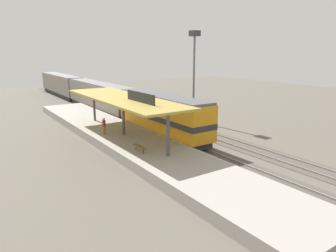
% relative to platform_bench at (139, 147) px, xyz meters
% --- Properties ---
extents(ground_plane, '(120.00, 120.00, 0.00)m').
position_rel_platform_bench_xyz_m(ground_plane, '(8.00, 5.78, -1.34)').
color(ground_plane, '#5B564C').
extents(track_near, '(3.20, 110.00, 0.16)m').
position_rel_platform_bench_xyz_m(track_near, '(6.00, 5.78, -1.31)').
color(track_near, '#4E4941').
rests_on(track_near, ground).
extents(track_far, '(3.20, 110.00, 0.16)m').
position_rel_platform_bench_xyz_m(track_far, '(10.60, 5.78, -1.31)').
color(track_far, '#4E4941').
rests_on(track_far, ground).
extents(platform, '(6.00, 44.00, 0.90)m').
position_rel_platform_bench_xyz_m(platform, '(1.40, 5.78, -0.89)').
color(platform, '#9E998E').
rests_on(platform, ground).
extents(station_canopy, '(5.20, 18.00, 4.70)m').
position_rel_platform_bench_xyz_m(station_canopy, '(1.40, 5.69, 3.19)').
color(station_canopy, '#47474C').
rests_on(station_canopy, platform).
extents(platform_bench, '(0.44, 1.70, 0.50)m').
position_rel_platform_bench_xyz_m(platform_bench, '(0.00, 0.00, 0.00)').
color(platform_bench, '#333338').
rests_on(platform_bench, platform).
extents(locomotive, '(2.93, 14.43, 4.44)m').
position_rel_platform_bench_xyz_m(locomotive, '(6.00, 5.74, 1.07)').
color(locomotive, '#28282D').
rests_on(locomotive, track_near).
extents(passenger_carriage_front, '(2.90, 20.00, 4.24)m').
position_rel_platform_bench_xyz_m(passenger_carriage_front, '(6.00, 23.74, 0.97)').
color(passenger_carriage_front, '#28282D').
rests_on(passenger_carriage_front, track_near).
extents(passenger_carriage_rear, '(2.90, 20.00, 4.24)m').
position_rel_platform_bench_xyz_m(passenger_carriage_rear, '(6.00, 44.54, 0.97)').
color(passenger_carriage_rear, '#28282D').
rests_on(passenger_carriage_rear, track_near).
extents(light_mast, '(1.10, 1.10, 11.70)m').
position_rel_platform_bench_xyz_m(light_mast, '(13.80, 10.06, 7.05)').
color(light_mast, slate).
rests_on(light_mast, ground).
extents(person_waiting, '(0.34, 0.34, 1.71)m').
position_rel_platform_bench_xyz_m(person_waiting, '(-0.26, 6.89, 0.51)').
color(person_waiting, olive).
rests_on(person_waiting, platform).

